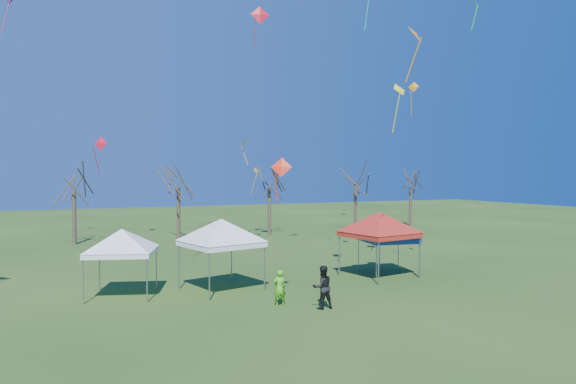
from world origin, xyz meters
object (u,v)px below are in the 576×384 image
object	(u,v)px
tree_2	(178,167)
tree_5	(411,174)
tree_1	(74,173)
tent_red	(379,216)
tent_blue	(388,239)
person_green	(280,288)
tent_white_mid	(221,224)
tent_white_west	(122,233)
person_dark	(322,287)
tree_3	(269,170)
tree_4	(356,170)

from	to	relation	value
tree_2	tree_5	xyz separation A→B (m)	(26.09, 1.69, -0.56)
tree_1	tent_red	size ratio (longest dim) A/B	1.62
tree_2	tree_1	bearing A→B (deg)	178.15
tent_blue	person_green	bearing A→B (deg)	-154.22
tree_2	tent_white_mid	bearing A→B (deg)	-96.28
tent_white_west	person_dark	world-z (taller)	tent_white_west
tree_1	tent_red	world-z (taller)	tree_1
tent_white_mid	person_dark	world-z (taller)	tent_white_mid
tree_1	tree_5	world-z (taller)	tree_1
tree_1	tree_5	distance (m)	34.52
tree_3	tent_white_west	distance (m)	24.90
tent_red	tree_1	bearing A→B (deg)	125.45
tree_4	person_dark	size ratio (longest dim) A/B	4.31
tree_2	person_green	bearing A→B (deg)	-91.94
tree_3	tent_red	xyz separation A→B (m)	(-1.73, -20.56, -2.72)
tree_5	person_green	distance (m)	37.83
tree_1	tent_white_mid	bearing A→B (deg)	-73.53
tent_white_mid	tree_2	bearing A→B (deg)	83.72
tree_5	tree_3	bearing A→B (deg)	-173.48
tree_1	tree_4	distance (m)	26.13
tree_3	person_green	distance (m)	26.34
tree_4	tent_blue	size ratio (longest dim) A/B	2.48
person_dark	tent_white_mid	bearing A→B (deg)	-56.81
tree_5	tree_4	bearing A→B (deg)	-166.15
tree_3	tent_red	size ratio (longest dim) A/B	1.70
tent_blue	person_dark	xyz separation A→B (m)	(-7.00, -5.24, -1.08)
tent_blue	tree_3	bearing A→B (deg)	87.87
tree_5	person_green	xyz separation A→B (m)	(-26.91, -26.12, -4.95)
tent_blue	tree_2	bearing A→B (deg)	110.63
tent_blue	person_dark	bearing A→B (deg)	-143.15
tree_1	tent_blue	size ratio (longest dim) A/B	2.37
tree_4	tent_white_mid	xyz separation A→B (m)	(-19.98, -20.13, -2.79)
tree_3	tree_1	bearing A→B (deg)	177.94
tree_4	person_dark	xyz separation A→B (m)	(-17.06, -25.20, -5.14)
tree_5	tent_white_mid	size ratio (longest dim) A/B	1.67
tree_3	person_dark	xyz separation A→B (m)	(-7.74, -25.24, -5.16)
tree_3	tent_white_mid	bearing A→B (deg)	-117.84
tree_2	person_green	distance (m)	25.06
tent_red	tent_blue	world-z (taller)	tent_red
tent_white_west	person_dark	xyz separation A→B (m)	(7.49, -5.80, -2.02)
tree_4	tent_white_mid	distance (m)	28.50
tree_2	tree_3	world-z (taller)	tree_2
tree_5	tent_red	xyz separation A→B (m)	(-19.42, -22.58, -2.37)
tree_1	tent_white_mid	distance (m)	21.81
tent_red	person_dark	world-z (taller)	tent_red
tent_white_west	tent_blue	size ratio (longest dim) A/B	1.23
tree_1	tree_4	xyz separation A→B (m)	(26.12, -0.65, 0.27)
person_dark	tree_1	bearing A→B (deg)	-67.39
tree_1	tree_3	size ratio (longest dim) A/B	0.95
tree_2	person_dark	world-z (taller)	tree_2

